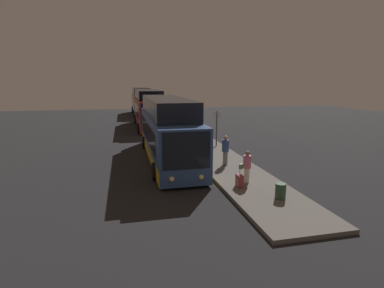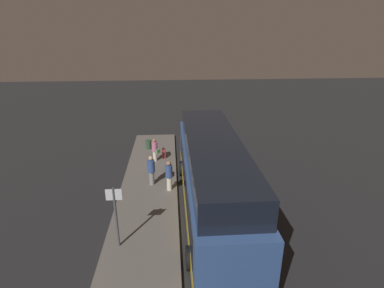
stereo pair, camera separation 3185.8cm
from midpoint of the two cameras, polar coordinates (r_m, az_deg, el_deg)
name	(u,v)px [view 1 (the left image)]	position (r m, az deg, el deg)	size (l,w,h in m)	color
ground	(171,164)	(6.95, 0.09, -61.79)	(80.00, 80.00, 0.00)	#232326
platform	(220,160)	(7.75, 37.92, -49.61)	(20.00, 3.12, 0.17)	#605B56
bus_lead	(167,133)	(5.93, -4.01, -44.59)	(12.04, 2.81, 3.94)	#33518C
bus_second	(148,111)	(18.46, -11.09, -3.69)	(11.38, 2.89, 4.09)	maroon
bus_third	(141,103)	(31.59, -11.96, 2.64)	(11.29, 2.73, 4.07)	#B2ADA8
passenger_boarding	(247,166)	(7.16, 100.79, -56.02)	(0.61, 0.63, 1.57)	silver
passenger_waiting	(225,149)	(6.56, 54.38, -52.38)	(0.57, 0.57, 1.73)	gray
passenger_with_bags	(206,148)	(6.20, 37.63, -55.66)	(0.65, 0.57, 1.71)	silver
suitcase	(240,181)	(7.59, 110.28, -60.52)	(0.47, 0.24, 0.82)	maroon
sign_post	(217,125)	(8.67, 23.34, -23.43)	(0.10, 0.62, 2.65)	#4C4C51
trash_bin	(281,191)	(8.89, 118.14, -50.47)	(0.44, 0.44, 0.65)	#2D4C33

